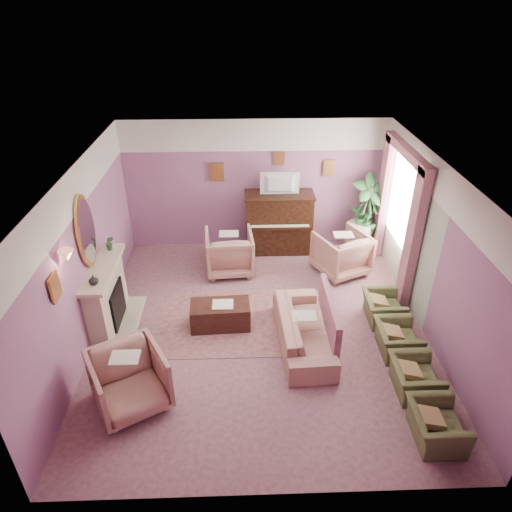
{
  "coord_description": "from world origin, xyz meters",
  "views": [
    {
      "loc": [
        -0.29,
        -6.12,
        5.04
      ],
      "look_at": [
        -0.07,
        0.4,
        1.19
      ],
      "focal_mm": 32.0,
      "sensor_mm": 36.0,
      "label": 1
    }
  ],
  "objects_px": {
    "floral_armchair_left": "(229,250)",
    "floral_armchair_right": "(342,251)",
    "olive_chair_d": "(383,304)",
    "floral_armchair_front": "(129,378)",
    "television": "(280,183)",
    "side_table": "(358,238)",
    "coffee_table": "(220,315)",
    "sofa": "(304,324)",
    "olive_chair_a": "(437,421)",
    "olive_chair_b": "(415,374)",
    "olive_chair_c": "(398,336)",
    "piano": "(279,223)"
  },
  "relations": [
    {
      "from": "floral_armchair_left",
      "to": "floral_armchair_right",
      "type": "relative_size",
      "value": 1.0
    },
    {
      "from": "olive_chair_d",
      "to": "floral_armchair_front",
      "type": "bearing_deg",
      "value": -156.37
    },
    {
      "from": "television",
      "to": "side_table",
      "type": "distance_m",
      "value": 2.13
    },
    {
      "from": "coffee_table",
      "to": "olive_chair_d",
      "type": "bearing_deg",
      "value": 1.6
    },
    {
      "from": "coffee_table",
      "to": "floral_armchair_right",
      "type": "relative_size",
      "value": 1.04
    },
    {
      "from": "television",
      "to": "floral_armchair_front",
      "type": "xyz_separation_m",
      "value": [
        -2.36,
        -4.22,
        -1.12
      ]
    },
    {
      "from": "sofa",
      "to": "floral_armchair_left",
      "type": "xyz_separation_m",
      "value": [
        -1.22,
        2.26,
        0.09
      ]
    },
    {
      "from": "floral_armchair_front",
      "to": "olive_chair_a",
      "type": "relative_size",
      "value": 1.29
    },
    {
      "from": "olive_chair_b",
      "to": "olive_chair_c",
      "type": "height_order",
      "value": "same"
    },
    {
      "from": "television",
      "to": "floral_armchair_left",
      "type": "relative_size",
      "value": 0.83
    },
    {
      "from": "piano",
      "to": "television",
      "type": "xyz_separation_m",
      "value": [
        0.0,
        -0.05,
        0.95
      ]
    },
    {
      "from": "coffee_table",
      "to": "piano",
      "type": "bearing_deg",
      "value": 65.51
    },
    {
      "from": "piano",
      "to": "side_table",
      "type": "height_order",
      "value": "piano"
    },
    {
      "from": "piano",
      "to": "olive_chair_a",
      "type": "relative_size",
      "value": 1.87
    },
    {
      "from": "olive_chair_a",
      "to": "olive_chair_b",
      "type": "relative_size",
      "value": 1.0
    },
    {
      "from": "side_table",
      "to": "piano",
      "type": "bearing_deg",
      "value": 174.12
    },
    {
      "from": "olive_chair_b",
      "to": "olive_chair_c",
      "type": "distance_m",
      "value": 0.82
    },
    {
      "from": "piano",
      "to": "olive_chair_b",
      "type": "height_order",
      "value": "piano"
    },
    {
      "from": "olive_chair_c",
      "to": "olive_chair_d",
      "type": "distance_m",
      "value": 0.82
    },
    {
      "from": "olive_chair_c",
      "to": "sofa",
      "type": "bearing_deg",
      "value": 170.08
    },
    {
      "from": "piano",
      "to": "floral_armchair_front",
      "type": "height_order",
      "value": "piano"
    },
    {
      "from": "television",
      "to": "floral_armchair_front",
      "type": "relative_size",
      "value": 0.83
    },
    {
      "from": "television",
      "to": "olive_chair_b",
      "type": "relative_size",
      "value": 1.07
    },
    {
      "from": "coffee_table",
      "to": "olive_chair_b",
      "type": "relative_size",
      "value": 1.34
    },
    {
      "from": "floral_armchair_left",
      "to": "floral_armchair_front",
      "type": "bearing_deg",
      "value": -110.77
    },
    {
      "from": "television",
      "to": "floral_armchair_left",
      "type": "xyz_separation_m",
      "value": [
        -1.06,
        -0.79,
        -1.12
      ]
    },
    {
      "from": "olive_chair_a",
      "to": "olive_chair_b",
      "type": "height_order",
      "value": "same"
    },
    {
      "from": "piano",
      "to": "olive_chair_b",
      "type": "relative_size",
      "value": 1.87
    },
    {
      "from": "floral_armchair_left",
      "to": "olive_chair_d",
      "type": "bearing_deg",
      "value": -32.34
    },
    {
      "from": "floral_armchair_front",
      "to": "olive_chair_b",
      "type": "xyz_separation_m",
      "value": [
        3.98,
        0.1,
        -0.16
      ]
    },
    {
      "from": "television",
      "to": "olive_chair_c",
      "type": "distance_m",
      "value": 3.89
    },
    {
      "from": "coffee_table",
      "to": "sofa",
      "type": "height_order",
      "value": "sofa"
    },
    {
      "from": "television",
      "to": "side_table",
      "type": "height_order",
      "value": "television"
    },
    {
      "from": "olive_chair_b",
      "to": "olive_chair_d",
      "type": "bearing_deg",
      "value": 90.0
    },
    {
      "from": "piano",
      "to": "coffee_table",
      "type": "height_order",
      "value": "piano"
    },
    {
      "from": "coffee_table",
      "to": "floral_armchair_right",
      "type": "height_order",
      "value": "floral_armchair_right"
    },
    {
      "from": "piano",
      "to": "floral_armchair_left",
      "type": "bearing_deg",
      "value": -141.61
    },
    {
      "from": "floral_armchair_left",
      "to": "floral_armchair_front",
      "type": "relative_size",
      "value": 1.0
    },
    {
      "from": "sofa",
      "to": "olive_chair_b",
      "type": "bearing_deg",
      "value": -36.42
    },
    {
      "from": "floral_armchair_front",
      "to": "olive_chair_d",
      "type": "distance_m",
      "value": 4.35
    },
    {
      "from": "coffee_table",
      "to": "side_table",
      "type": "height_order",
      "value": "side_table"
    },
    {
      "from": "olive_chair_b",
      "to": "olive_chair_c",
      "type": "relative_size",
      "value": 1.0
    },
    {
      "from": "sofa",
      "to": "floral_armchair_front",
      "type": "height_order",
      "value": "floral_armchair_front"
    },
    {
      "from": "floral_armchair_left",
      "to": "floral_armchair_front",
      "type": "distance_m",
      "value": 3.68
    },
    {
      "from": "olive_chair_a",
      "to": "floral_armchair_front",
      "type": "bearing_deg",
      "value": 169.77
    },
    {
      "from": "floral_armchair_right",
      "to": "olive_chair_c",
      "type": "xyz_separation_m",
      "value": [
        0.43,
        -2.4,
        -0.16
      ]
    },
    {
      "from": "television",
      "to": "olive_chair_a",
      "type": "xyz_separation_m",
      "value": [
        1.62,
        -4.94,
        -1.28
      ]
    },
    {
      "from": "floral_armchair_right",
      "to": "olive_chair_a",
      "type": "xyz_separation_m",
      "value": [
        0.43,
        -4.04,
        -0.16
      ]
    },
    {
      "from": "floral_armchair_left",
      "to": "floral_armchair_front",
      "type": "xyz_separation_m",
      "value": [
        -1.3,
        -3.44,
        0.0
      ]
    },
    {
      "from": "sofa",
      "to": "olive_chair_d",
      "type": "distance_m",
      "value": 1.56
    }
  ]
}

